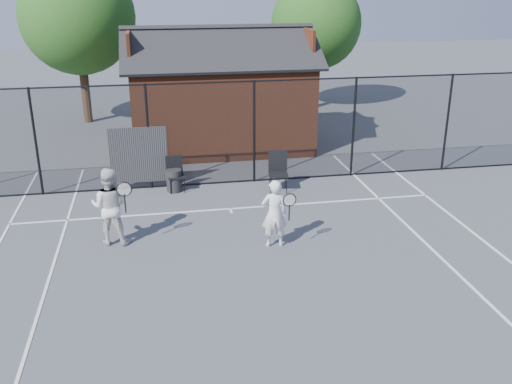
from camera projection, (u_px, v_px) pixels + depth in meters
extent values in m
plane|color=#464B50|center=(250.00, 262.00, 12.17)|extent=(80.00, 80.00, 0.00)
cube|color=silver|center=(230.00, 209.00, 14.92)|extent=(11.00, 0.06, 0.01)
cube|color=silver|center=(31.00, 337.00, 9.63)|extent=(0.06, 18.00, 0.01)
cube|color=silver|center=(476.00, 291.00, 11.02)|extent=(0.06, 18.00, 0.01)
cube|color=silver|center=(231.00, 211.00, 14.78)|extent=(0.06, 0.30, 0.01)
cylinder|color=black|center=(36.00, 143.00, 15.38)|extent=(0.07, 0.07, 3.00)
cylinder|color=black|center=(148.00, 137.00, 15.89)|extent=(0.07, 0.07, 3.00)
cylinder|color=black|center=(254.00, 132.00, 16.40)|extent=(0.07, 0.07, 3.00)
cylinder|color=black|center=(353.00, 128.00, 16.90)|extent=(0.07, 0.07, 3.00)
cylinder|color=black|center=(447.00, 123.00, 17.41)|extent=(0.07, 0.07, 3.00)
cylinder|color=black|center=(218.00, 82.00, 15.70)|extent=(22.00, 0.04, 0.04)
cylinder|color=black|center=(221.00, 182.00, 16.75)|extent=(22.00, 0.04, 0.04)
cube|color=black|center=(220.00, 134.00, 16.23)|extent=(22.00, 3.00, 0.01)
cube|color=black|center=(139.00, 155.00, 16.00)|extent=(1.60, 0.04, 1.60)
cube|color=brown|center=(220.00, 104.00, 19.99)|extent=(6.00, 4.00, 3.00)
cube|color=black|center=(222.00, 48.00, 18.35)|extent=(6.50, 2.36, 1.32)
cube|color=black|center=(215.00, 42.00, 20.18)|extent=(6.50, 2.36, 1.32)
cube|color=brown|center=(130.00, 47.00, 18.77)|extent=(0.10, 2.80, 1.06)
cube|color=brown|center=(303.00, 43.00, 19.76)|extent=(0.10, 2.80, 1.06)
cylinder|color=#332714|center=(86.00, 92.00, 23.36)|extent=(0.36, 0.36, 2.52)
sphere|color=#1A4A15|center=(78.00, 17.00, 22.32)|extent=(4.48, 4.48, 4.48)
cylinder|color=#332714|center=(314.00, 83.00, 26.03)|extent=(0.36, 0.36, 2.23)
sphere|color=#1A4A15|center=(316.00, 24.00, 25.10)|extent=(3.97, 3.97, 3.97)
imported|color=silver|center=(274.00, 214.00, 12.62)|extent=(0.59, 0.40, 1.57)
torus|color=black|center=(289.00, 200.00, 12.22)|extent=(0.31, 0.03, 0.31)
cylinder|color=black|center=(289.00, 213.00, 12.33)|extent=(0.03, 0.03, 0.38)
imported|color=silver|center=(110.00, 206.00, 12.75)|extent=(1.01, 0.87, 1.79)
torus|color=black|center=(124.00, 189.00, 12.30)|extent=(0.35, 0.03, 0.35)
cylinder|color=black|center=(125.00, 203.00, 12.42)|extent=(0.03, 0.03, 0.43)
cube|color=black|center=(176.00, 175.00, 16.00)|extent=(0.53, 0.54, 0.97)
cube|color=black|center=(278.00, 172.00, 16.00)|extent=(0.60, 0.62, 1.10)
cylinder|color=black|center=(174.00, 181.00, 16.05)|extent=(0.51, 0.51, 0.63)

